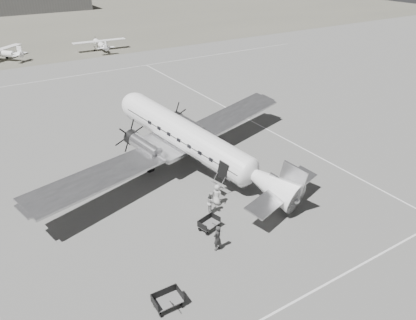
{
  "coord_description": "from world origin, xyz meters",
  "views": [
    {
      "loc": [
        -16.44,
        -25.91,
        18.69
      ],
      "look_at": [
        0.05,
        0.42,
        2.2
      ],
      "focal_mm": 35.0,
      "sensor_mm": 36.0,
      "label": 1
    }
  ],
  "objects_px": {
    "baggage_cart_near": "(209,224)",
    "ramp_agent": "(211,202)",
    "hangar_main": "(18,1)",
    "passenger": "(217,195)",
    "light_plane_right": "(100,45)",
    "light_plane_left": "(2,54)",
    "dc3_airliner": "(196,144)",
    "ground_crew": "(217,238)",
    "baggage_cart_far": "(168,301)"
  },
  "relations": [
    {
      "from": "dc3_airliner",
      "to": "light_plane_left",
      "type": "distance_m",
      "value": 55.35
    },
    {
      "from": "baggage_cart_near",
      "to": "baggage_cart_far",
      "type": "xyz_separation_m",
      "value": [
        -5.95,
        -4.94,
        0.04
      ]
    },
    {
      "from": "hangar_main",
      "to": "baggage_cart_far",
      "type": "bearing_deg",
      "value": -96.33
    },
    {
      "from": "dc3_airliner",
      "to": "light_plane_right",
      "type": "relative_size",
      "value": 2.9
    },
    {
      "from": "dc3_airliner",
      "to": "light_plane_left",
      "type": "height_order",
      "value": "dc3_airliner"
    },
    {
      "from": "ramp_agent",
      "to": "ground_crew",
      "type": "bearing_deg",
      "value": 175.3
    },
    {
      "from": "hangar_main",
      "to": "baggage_cart_far",
      "type": "height_order",
      "value": "hangar_main"
    },
    {
      "from": "dc3_airliner",
      "to": "ground_crew",
      "type": "relative_size",
      "value": 15.61
    },
    {
      "from": "baggage_cart_near",
      "to": "passenger",
      "type": "height_order",
      "value": "passenger"
    },
    {
      "from": "ground_crew",
      "to": "ramp_agent",
      "type": "xyz_separation_m",
      "value": [
        2.02,
        3.93,
        -0.02
      ]
    },
    {
      "from": "light_plane_right",
      "to": "passenger",
      "type": "bearing_deg",
      "value": -96.81
    },
    {
      "from": "light_plane_right",
      "to": "baggage_cart_near",
      "type": "height_order",
      "value": "light_plane_right"
    },
    {
      "from": "light_plane_right",
      "to": "passenger",
      "type": "xyz_separation_m",
      "value": [
        -10.08,
        -57.91,
        -0.2
      ]
    },
    {
      "from": "dc3_airliner",
      "to": "hangar_main",
      "type": "bearing_deg",
      "value": 69.86
    },
    {
      "from": "hangar_main",
      "to": "baggage_cart_near",
      "type": "bearing_deg",
      "value": -93.88
    },
    {
      "from": "light_plane_left",
      "to": "baggage_cart_far",
      "type": "bearing_deg",
      "value": -131.76
    },
    {
      "from": "dc3_airliner",
      "to": "baggage_cart_far",
      "type": "height_order",
      "value": "dc3_airliner"
    },
    {
      "from": "hangar_main",
      "to": "dc3_airliner",
      "type": "bearing_deg",
      "value": -92.41
    },
    {
      "from": "light_plane_left",
      "to": "baggage_cart_near",
      "type": "bearing_deg",
      "value": -126.35
    },
    {
      "from": "baggage_cart_near",
      "to": "passenger",
      "type": "bearing_deg",
      "value": 31.29
    },
    {
      "from": "dc3_airliner",
      "to": "baggage_cart_near",
      "type": "distance_m",
      "value": 8.96
    },
    {
      "from": "ground_crew",
      "to": "passenger",
      "type": "height_order",
      "value": "ground_crew"
    },
    {
      "from": "dc3_airliner",
      "to": "ground_crew",
      "type": "bearing_deg",
      "value": -130.83
    },
    {
      "from": "light_plane_right",
      "to": "ramp_agent",
      "type": "relative_size",
      "value": 5.49
    },
    {
      "from": "hangar_main",
      "to": "passenger",
      "type": "relative_size",
      "value": 23.33
    },
    {
      "from": "baggage_cart_near",
      "to": "ramp_agent",
      "type": "distance_m",
      "value": 2.21
    },
    {
      "from": "hangar_main",
      "to": "ground_crew",
      "type": "distance_m",
      "value": 127.99
    },
    {
      "from": "baggage_cart_far",
      "to": "ramp_agent",
      "type": "distance_m",
      "value": 9.85
    },
    {
      "from": "baggage_cart_near",
      "to": "baggage_cart_far",
      "type": "distance_m",
      "value": 7.73
    },
    {
      "from": "light_plane_left",
      "to": "passenger",
      "type": "bearing_deg",
      "value": -123.94
    },
    {
      "from": "passenger",
      "to": "ground_crew",
      "type": "bearing_deg",
      "value": 131.33
    },
    {
      "from": "light_plane_left",
      "to": "hangar_main",
      "type": "bearing_deg",
      "value": 36.24
    },
    {
      "from": "ground_crew",
      "to": "ramp_agent",
      "type": "relative_size",
      "value": 1.02
    },
    {
      "from": "hangar_main",
      "to": "light_plane_left",
      "type": "bearing_deg",
      "value": -102.46
    },
    {
      "from": "dc3_airliner",
      "to": "ramp_agent",
      "type": "height_order",
      "value": "dc3_airliner"
    },
    {
      "from": "baggage_cart_near",
      "to": "ramp_agent",
      "type": "relative_size",
      "value": 0.85
    },
    {
      "from": "light_plane_left",
      "to": "ground_crew",
      "type": "bearing_deg",
      "value": -127.15
    },
    {
      "from": "hangar_main",
      "to": "baggage_cart_near",
      "type": "xyz_separation_m",
      "value": [
        -8.52,
        -125.42,
        -2.84
      ]
    },
    {
      "from": "baggage_cart_near",
      "to": "ramp_agent",
      "type": "height_order",
      "value": "ramp_agent"
    },
    {
      "from": "ramp_agent",
      "to": "passenger",
      "type": "bearing_deg",
      "value": -31.32
    },
    {
      "from": "ramp_agent",
      "to": "dc3_airliner",
      "type": "bearing_deg",
      "value": 2.22
    },
    {
      "from": "light_plane_right",
      "to": "ramp_agent",
      "type": "bearing_deg",
      "value": -97.67
    },
    {
      "from": "dc3_airliner",
      "to": "baggage_cart_near",
      "type": "bearing_deg",
      "value": -132.2
    },
    {
      "from": "ground_crew",
      "to": "ramp_agent",
      "type": "distance_m",
      "value": 4.42
    },
    {
      "from": "light_plane_left",
      "to": "baggage_cart_near",
      "type": "relative_size",
      "value": 6.65
    },
    {
      "from": "ramp_agent",
      "to": "baggage_cart_near",
      "type": "bearing_deg",
      "value": 165.35
    },
    {
      "from": "hangar_main",
      "to": "baggage_cart_near",
      "type": "relative_size",
      "value": 25.76
    },
    {
      "from": "light_plane_left",
      "to": "baggage_cart_near",
      "type": "xyz_separation_m",
      "value": [
        5.4,
        -62.43,
        -0.67
      ]
    },
    {
      "from": "baggage_cart_near",
      "to": "ramp_agent",
      "type": "bearing_deg",
      "value": 37.5
    },
    {
      "from": "baggage_cart_far",
      "to": "ramp_agent",
      "type": "height_order",
      "value": "ramp_agent"
    }
  ]
}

